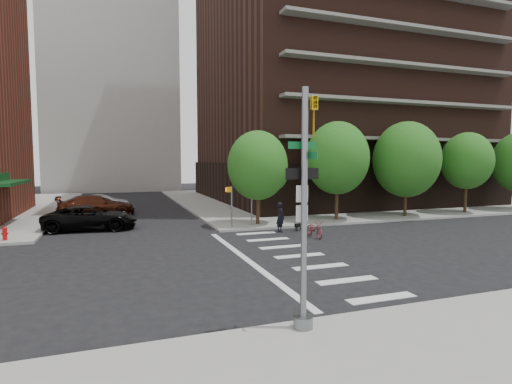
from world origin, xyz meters
name	(u,v)px	position (x,y,z in m)	size (l,w,h in m)	color
ground	(237,261)	(0.00, 0.00, 0.00)	(120.00, 120.00, 0.00)	black
sidewalk_ne	(348,198)	(20.50, 23.50, 0.07)	(39.00, 33.00, 0.15)	gray
crosswalk	(284,257)	(2.21, 0.00, 0.01)	(3.85, 13.00, 0.01)	silver
apartment_tower	(330,11)	(18.00, 24.00, 20.91)	(26.65, 25.50, 45.00)	black
tree_a	(258,165)	(4.00, 8.50, 4.04)	(4.00, 4.00, 5.90)	#301E11
tree_b	(337,158)	(10.00, 8.50, 4.54)	(4.50, 4.50, 6.65)	#301E11
tree_c	(406,160)	(16.00, 8.50, 4.45)	(5.00, 5.00, 6.80)	#301E11
tree_d	(467,161)	(22.00, 8.50, 4.34)	(4.00, 4.00, 6.20)	#301E11
traffic_signal	(305,228)	(-0.47, -7.49, 2.70)	(0.90, 0.75, 6.00)	slate
pedestrian_signal	(236,200)	(2.32, 7.92, 1.85)	(2.18, 0.67, 2.60)	slate
fire_hydrant	(5,233)	(-10.50, 7.80, 0.55)	(0.24, 0.24, 0.73)	#A50C0C
parked_car_black	(91,218)	(-6.41, 10.52, 0.77)	(5.57, 2.57, 1.55)	black
parked_car_maroon	(96,206)	(-6.36, 17.19, 0.84)	(5.77, 2.35, 1.67)	#441B0F
parked_car_silver	(103,203)	(-5.98, 20.32, 0.72)	(4.34, 1.51, 1.43)	#B3B6BC
scooter	(315,229)	(5.76, 3.77, 0.48)	(0.63, 1.81, 0.95)	maroon
dog_walker	(280,217)	(4.57, 6.00, 0.92)	(0.44, 0.67, 1.85)	black
dog	(299,225)	(5.84, 5.96, 0.35)	(0.67, 0.30, 0.56)	black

